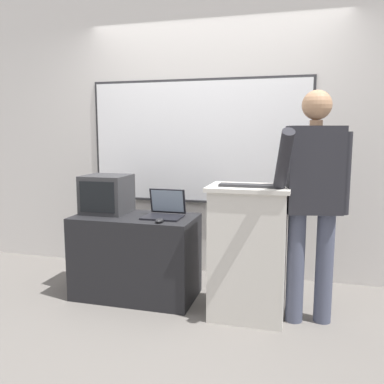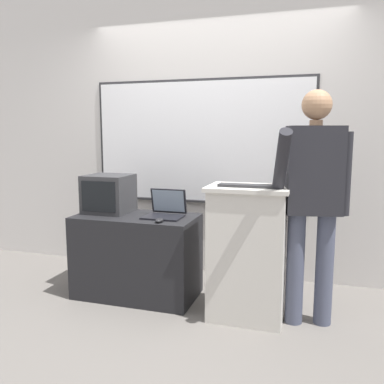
{
  "view_description": "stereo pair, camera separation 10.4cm",
  "coord_description": "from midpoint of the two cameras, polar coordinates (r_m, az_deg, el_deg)",
  "views": [
    {
      "loc": [
        0.88,
        -2.67,
        1.42
      ],
      "look_at": [
        0.03,
        0.41,
        0.95
      ],
      "focal_mm": 38.0,
      "sensor_mm": 36.0,
      "label": 1
    },
    {
      "loc": [
        0.98,
        -2.64,
        1.42
      ],
      "look_at": [
        0.03,
        0.41,
        0.95
      ],
      "focal_mm": 38.0,
      "sensor_mm": 36.0,
      "label": 2
    }
  ],
  "objects": [
    {
      "name": "ground_plane",
      "position": [
        3.15,
        -3.61,
        -18.46
      ],
      "size": [
        30.0,
        30.0,
        0.0
      ],
      "primitive_type": "plane",
      "color": "slate"
    },
    {
      "name": "back_wall",
      "position": [
        4.08,
        2.21,
        9.15
      ],
      "size": [
        6.4,
        0.17,
        2.97
      ],
      "color": "silver",
      "rests_on": "ground_plane"
    },
    {
      "name": "lectern_podium",
      "position": [
        3.16,
        6.93,
        -8.35
      ],
      "size": [
        0.61,
        0.44,
        1.03
      ],
      "color": "beige",
      "rests_on": "ground_plane"
    },
    {
      "name": "side_desk",
      "position": [
        3.6,
        -8.7,
        -8.91
      ],
      "size": [
        1.04,
        0.55,
        0.71
      ],
      "color": "black",
      "rests_on": "ground_plane"
    },
    {
      "name": "person_presenter",
      "position": [
        3.06,
        15.71,
        -0.08
      ],
      "size": [
        0.56,
        0.6,
        1.72
      ],
      "rotation": [
        0.0,
        0.0,
        0.22
      ],
      "color": "#474C60",
      "rests_on": "ground_plane"
    },
    {
      "name": "laptop",
      "position": [
        3.44,
        -4.7,
        -2.48
      ],
      "size": [
        0.32,
        0.29,
        0.23
      ],
      "color": "black",
      "rests_on": "side_desk"
    },
    {
      "name": "wireless_keyboard",
      "position": [
        3.0,
        6.86,
        0.91
      ],
      "size": [
        0.42,
        0.11,
        0.02
      ],
      "color": "#2D2D30",
      "rests_on": "lectern_podium"
    },
    {
      "name": "computer_mouse_by_laptop",
      "position": [
        3.23,
        -5.52,
        -4.02
      ],
      "size": [
        0.06,
        0.1,
        0.03
      ],
      "color": "black",
      "rests_on": "side_desk"
    },
    {
      "name": "crt_monitor",
      "position": [
        3.68,
        -12.66,
        -0.28
      ],
      "size": [
        0.39,
        0.37,
        0.33
      ],
      "color": "#333335",
      "rests_on": "side_desk"
    }
  ]
}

